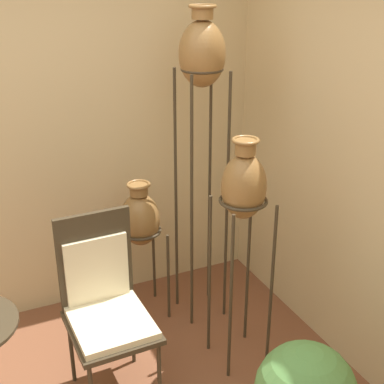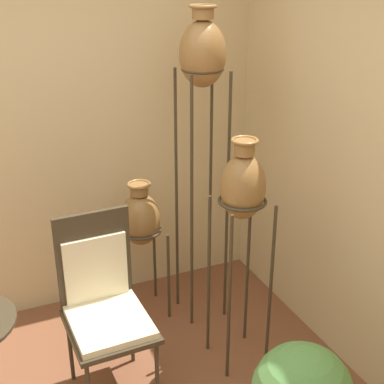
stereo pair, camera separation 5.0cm
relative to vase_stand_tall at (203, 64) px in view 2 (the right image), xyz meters
name	(u,v)px [view 2 (the right image)]	position (x,y,z in m)	size (l,w,h in m)	color
wall_back	(19,130)	(-1.06, 0.54, -0.43)	(7.33, 0.06, 2.70)	#D1B784
vase_stand_tall	(203,64)	(0.00, 0.00, 0.00)	(0.29, 0.29, 2.13)	#382D1E
vase_stand_medium	(243,192)	(0.00, -0.56, -0.62)	(0.30, 0.30, 1.47)	#382D1E
vase_stand_short	(141,220)	(-0.39, 0.15, -1.04)	(0.30, 0.30, 1.01)	#382D1E
chair	(103,299)	(-0.82, -0.46, -1.18)	(0.47, 0.52, 1.08)	#382D1E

